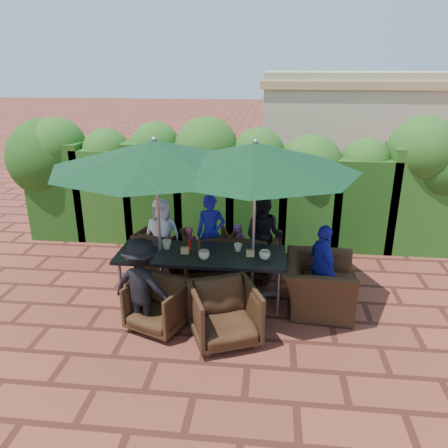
# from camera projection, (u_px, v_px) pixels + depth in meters

# --- Properties ---
(ground) EXTENTS (80.00, 80.00, 0.00)m
(ground) POSITION_uv_depth(u_px,v_px,m) (218.00, 295.00, 6.84)
(ground) COLOR brown
(ground) RESTS_ON ground
(dining_table) EXTENTS (2.51, 0.90, 0.75)m
(dining_table) POSITION_uv_depth(u_px,v_px,m) (201.00, 258.00, 6.53)
(dining_table) COLOR black
(dining_table) RESTS_ON ground
(umbrella_left) EXTENTS (3.02, 3.02, 2.46)m
(umbrella_left) POSITION_uv_depth(u_px,v_px,m) (155.00, 154.00, 6.12)
(umbrella_left) COLOR gray
(umbrella_left) RESTS_ON ground
(umbrella_right) EXTENTS (2.90, 2.90, 2.46)m
(umbrella_right) POSITION_uv_depth(u_px,v_px,m) (255.00, 157.00, 5.94)
(umbrella_right) COLOR gray
(umbrella_right) RESTS_ON ground
(chair_far_left) EXTENTS (0.88, 0.85, 0.75)m
(chair_far_left) POSITION_uv_depth(u_px,v_px,m) (160.00, 246.00, 7.70)
(chair_far_left) COLOR black
(chair_far_left) RESTS_ON ground
(chair_far_mid) EXTENTS (0.97, 0.93, 0.81)m
(chair_far_mid) POSITION_uv_depth(u_px,v_px,m) (206.00, 251.00, 7.46)
(chair_far_mid) COLOR black
(chair_far_mid) RESTS_ON ground
(chair_far_right) EXTENTS (0.93, 0.90, 0.81)m
(chair_far_right) POSITION_uv_depth(u_px,v_px,m) (254.00, 251.00, 7.42)
(chair_far_right) COLOR black
(chair_far_right) RESTS_ON ground
(chair_near_left) EXTENTS (0.92, 0.89, 0.74)m
(chair_near_left) POSITION_uv_depth(u_px,v_px,m) (158.00, 303.00, 5.89)
(chair_near_left) COLOR black
(chair_near_left) RESTS_ON ground
(chair_near_right) EXTENTS (1.04, 1.01, 0.84)m
(chair_near_right) POSITION_uv_depth(u_px,v_px,m) (225.00, 311.00, 5.60)
(chair_near_right) COLOR black
(chair_near_right) RESTS_ON ground
(chair_end_right) EXTENTS (0.82, 1.19, 0.99)m
(chair_end_right) POSITION_uv_depth(u_px,v_px,m) (319.00, 277.00, 6.34)
(chair_end_right) COLOR black
(chair_end_right) RESTS_ON ground
(adult_far_left) EXTENTS (0.65, 0.41, 1.30)m
(adult_far_left) POSITION_uv_depth(u_px,v_px,m) (162.00, 235.00, 7.47)
(adult_far_left) COLOR white
(adult_far_left) RESTS_ON ground
(adult_far_mid) EXTENTS (0.54, 0.46, 1.36)m
(adult_far_mid) POSITION_uv_depth(u_px,v_px,m) (211.00, 234.00, 7.45)
(adult_far_mid) COLOR #1F20A8
(adult_far_mid) RESTS_ON ground
(adult_far_right) EXTENTS (0.75, 0.56, 1.38)m
(adult_far_right) POSITION_uv_depth(u_px,v_px,m) (264.00, 237.00, 7.28)
(adult_far_right) COLOR black
(adult_far_right) RESTS_ON ground
(adult_near_left) EXTENTS (0.92, 0.61, 1.32)m
(adult_near_left) POSITION_uv_depth(u_px,v_px,m) (142.00, 286.00, 5.74)
(adult_near_left) COLOR black
(adult_near_left) RESTS_ON ground
(adult_end_right) EXTENTS (0.59, 0.82, 1.27)m
(adult_end_right) POSITION_uv_depth(u_px,v_px,m) (322.00, 267.00, 6.34)
(adult_end_right) COLOR #1F20A8
(adult_end_right) RESTS_ON ground
(child_left) EXTENTS (0.32, 0.28, 0.78)m
(child_left) POSITION_uv_depth(u_px,v_px,m) (190.00, 249.00, 7.58)
(child_left) COLOR #ED5372
(child_left) RESTS_ON ground
(child_right) EXTENTS (0.31, 0.26, 0.81)m
(child_right) POSITION_uv_depth(u_px,v_px,m) (238.00, 247.00, 7.61)
(child_right) COLOR #984BA2
(child_right) RESTS_ON ground
(pedestrian_a) EXTENTS (1.59, 1.31, 1.65)m
(pedestrian_a) POSITION_uv_depth(u_px,v_px,m) (318.00, 181.00, 10.21)
(pedestrian_a) COLOR green
(pedestrian_a) RESTS_ON ground
(pedestrian_b) EXTENTS (0.87, 0.59, 1.71)m
(pedestrian_b) POSITION_uv_depth(u_px,v_px,m) (354.00, 177.00, 10.49)
(pedestrian_b) COLOR #ED5372
(pedestrian_b) RESTS_ON ground
(pedestrian_c) EXTENTS (1.19, 1.07, 1.73)m
(pedestrian_c) POSITION_uv_depth(u_px,v_px,m) (373.00, 179.00, 10.19)
(pedestrian_c) COLOR gray
(pedestrian_c) RESTS_ON ground
(cup_a) EXTENTS (0.18, 0.18, 0.14)m
(cup_a) POSITION_uv_depth(u_px,v_px,m) (138.00, 250.00, 6.43)
(cup_a) COLOR beige
(cup_a) RESTS_ON dining_table
(cup_b) EXTENTS (0.14, 0.14, 0.14)m
(cup_b) POSITION_uv_depth(u_px,v_px,m) (167.00, 245.00, 6.64)
(cup_b) COLOR beige
(cup_b) RESTS_ON dining_table
(cup_c) EXTENTS (0.16, 0.16, 0.13)m
(cup_c) POSITION_uv_depth(u_px,v_px,m) (204.00, 255.00, 6.30)
(cup_c) COLOR beige
(cup_c) RESTS_ON dining_table
(cup_d) EXTENTS (0.12, 0.12, 0.12)m
(cup_d) POSITION_uv_depth(u_px,v_px,m) (238.00, 247.00, 6.57)
(cup_d) COLOR beige
(cup_d) RESTS_ON dining_table
(cup_e) EXTENTS (0.16, 0.16, 0.13)m
(cup_e) POSITION_uv_depth(u_px,v_px,m) (265.00, 255.00, 6.29)
(cup_e) COLOR beige
(cup_e) RESTS_ON dining_table
(ketchup_bottle) EXTENTS (0.04, 0.04, 0.17)m
(ketchup_bottle) POSITION_uv_depth(u_px,v_px,m) (190.00, 245.00, 6.57)
(ketchup_bottle) COLOR #B20C0A
(ketchup_bottle) RESTS_ON dining_table
(sauce_bottle) EXTENTS (0.04, 0.04, 0.17)m
(sauce_bottle) POSITION_uv_depth(u_px,v_px,m) (199.00, 246.00, 6.55)
(sauce_bottle) COLOR #4C230C
(sauce_bottle) RESTS_ON dining_table
(serving_tray) EXTENTS (0.35, 0.25, 0.02)m
(serving_tray) POSITION_uv_depth(u_px,v_px,m) (140.00, 256.00, 6.37)
(serving_tray) COLOR #A67450
(serving_tray) RESTS_ON dining_table
(number_block_left) EXTENTS (0.12, 0.06, 0.10)m
(number_block_left) POSITION_uv_depth(u_px,v_px,m) (185.00, 251.00, 6.47)
(number_block_left) COLOR tan
(number_block_left) RESTS_ON dining_table
(number_block_right) EXTENTS (0.12, 0.06, 0.10)m
(number_block_right) POSITION_uv_depth(u_px,v_px,m) (250.00, 253.00, 6.38)
(number_block_right) COLOR tan
(number_block_right) RESTS_ON dining_table
(hedge_wall) EXTENTS (9.10, 1.60, 2.55)m
(hedge_wall) POSITION_uv_depth(u_px,v_px,m) (228.00, 176.00, 8.54)
(hedge_wall) COLOR #1B390F
(hedge_wall) RESTS_ON ground
(building) EXTENTS (6.20, 3.08, 3.20)m
(building) POSITION_uv_depth(u_px,v_px,m) (369.00, 131.00, 12.45)
(building) COLOR #BAAE8A
(building) RESTS_ON ground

